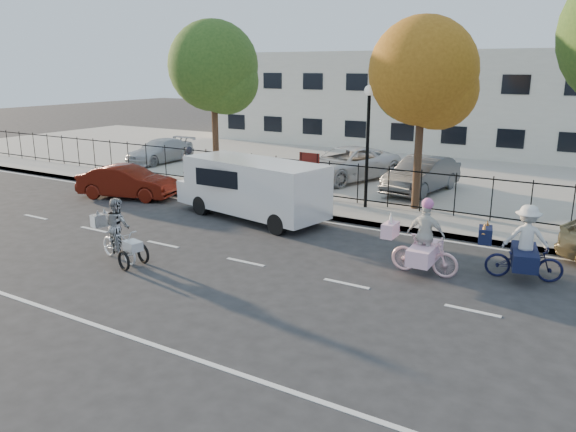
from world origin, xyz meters
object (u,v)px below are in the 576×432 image
Objects in this scene: red_sedan at (127,182)px; lot_car_b at (346,164)px; lot_car_c at (422,175)px; lot_car_a at (160,151)px; white_van at (252,187)px; lamppost at (368,125)px; bull_bike at (524,250)px; pedestrian at (190,166)px; unicorn_bike at (424,246)px; zebra_trike at (118,237)px.

red_sedan is 9.46m from lot_car_b.
lot_car_c is at bearing 8.50° from lot_car_b.
lot_car_c is (9.86, 6.51, 0.21)m from red_sedan.
white_van is at bearing -31.64° from lot_car_a.
lamppost is at bearing -87.34° from red_sedan.
lot_car_b is (10.57, 0.74, 0.13)m from lot_car_a.
red_sedan is at bearing -161.48° from lamppost.
lamppost is 0.82× the size of lot_car_b.
lamppost is 7.76m from bull_bike.
bull_bike is at bearing -110.65° from red_sedan.
pedestrian is (-5.03, 2.56, -0.12)m from white_van.
pedestrian is (-11.77, 4.75, 0.27)m from unicorn_bike.
lamppost is 4.27m from lot_car_c.
unicorn_bike is (3.84, -5.19, -2.38)m from lamppost.
lamppost is 4.62m from white_van.
lamppost is at bearing -14.45° from lot_car_a.
bull_bike is 14.49m from pedestrian.
lamppost is 2.18× the size of unicorn_bike.
lot_car_a is at bearing 55.97° from bull_bike.
bull_bike reaches higher than lot_car_a.
lot_car_a is 10.60m from lot_car_b.
zebra_trike is at bearing 91.44° from pedestrian.
lamppost is at bearing 155.62° from pedestrian.
bull_bike is (2.21, 0.93, 0.02)m from unicorn_bike.
bull_bike is 0.35× the size of white_van.
lot_car_b is (-2.78, 4.16, -2.23)m from lamppost.
lamppost is at bearing 35.61° from unicorn_bike.
zebra_trike is at bearing -74.64° from lot_car_b.
pedestrian is at bearing 67.10° from unicorn_bike.
unicorn_bike is 9.18m from lot_car_c.
white_van is 1.53× the size of red_sedan.
unicorn_bike is 0.46× the size of lot_car_c.
pedestrian is at bearing 62.30° from bull_bike.
lamppost reaches higher than zebra_trike.
pedestrian is 0.41× the size of lot_car_a.
white_van is (-6.74, 2.19, 0.39)m from unicorn_bike.
lot_car_a is 0.97× the size of lot_car_c.
bull_bike is 9.31m from lot_car_c.
lot_car_a is (-9.86, 11.88, 0.09)m from zebra_trike.
lot_car_b is at bearing 99.63° from white_van.
white_van reaches higher than pedestrian.
unicorn_bike is 11.46m from lot_car_b.
pedestrian reaches higher than lot_car_a.
red_sedan is at bearing 58.13° from zebra_trike.
lamppost is 5.48m from lot_car_b.
bull_bike is at bearing -35.12° from lamppost.
lamppost is 0.72× the size of white_van.
lamppost is at bearing 56.57° from white_van.
bull_bike is at bearing 137.18° from pedestrian.
lamppost reaches higher than lot_car_a.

